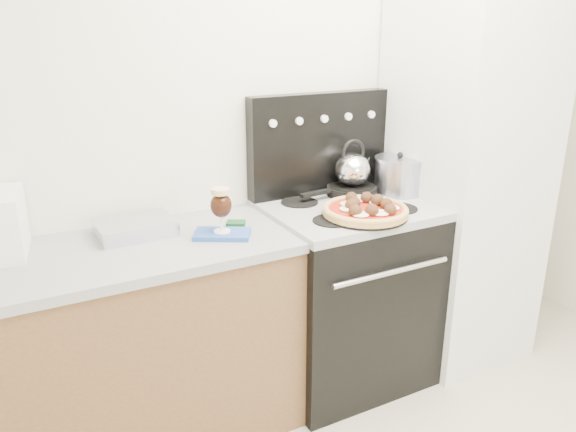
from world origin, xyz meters
TOP-DOWN VIEW (x-y plane):
  - room_shell at (0.00, 0.29)m, footprint 3.52×3.01m
  - base_cabinet at (-1.02, 1.20)m, footprint 1.45×0.60m
  - countertop at (-1.02, 1.20)m, footprint 1.48×0.63m
  - stove_body at (0.08, 1.18)m, footprint 0.76×0.65m
  - cooktop at (0.08, 1.18)m, footprint 0.76×0.65m
  - backguard at (0.08, 1.45)m, footprint 0.76×0.08m
  - fridge at (0.78, 1.15)m, footprint 0.64×0.68m
  - foil_sheet at (-0.89, 1.32)m, footprint 0.32×0.24m
  - oven_mitt at (-0.58, 1.13)m, footprint 0.27×0.23m
  - beer_glass at (-0.58, 1.13)m, footprint 0.10×0.10m
  - pizza_pan at (0.06, 1.01)m, footprint 0.40×0.40m
  - pizza at (0.06, 1.01)m, footprint 0.46×0.46m
  - skillet at (0.20, 1.32)m, footprint 0.28×0.28m
  - tea_kettle at (0.20, 1.32)m, footprint 0.21×0.21m
  - stock_pot at (0.42, 1.23)m, footprint 0.26×0.26m

SIDE VIEW (x-z plane):
  - base_cabinet at x=-1.02m, z-range 0.00..0.86m
  - stove_body at x=0.08m, z-range 0.00..0.88m
  - countertop at x=-1.02m, z-range 0.86..0.90m
  - cooktop at x=0.08m, z-range 0.88..0.92m
  - oven_mitt at x=-0.58m, z-range 0.90..0.92m
  - pizza_pan at x=0.06m, z-range 0.92..0.93m
  - foil_sheet at x=-0.89m, z-range 0.90..0.96m
  - skillet at x=0.20m, z-range 0.92..0.97m
  - fridge at x=0.78m, z-range 0.00..1.90m
  - pizza at x=0.06m, z-range 0.93..0.99m
  - stock_pot at x=0.42m, z-range 0.92..1.10m
  - beer_glass at x=-0.58m, z-range 0.92..1.11m
  - tea_kettle at x=0.20m, z-range 0.97..1.16m
  - backguard at x=0.08m, z-range 0.92..1.42m
  - room_shell at x=0.00m, z-range -0.01..2.51m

